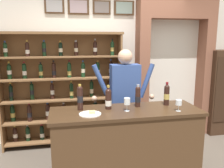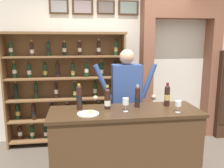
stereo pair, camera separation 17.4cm
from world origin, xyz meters
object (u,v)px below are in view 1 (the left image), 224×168
Objects in this scene: tasting_bottle_prosecco at (167,94)px; cheese_plate at (90,114)px; tasting_bottle_rosso at (108,99)px; side_cabinet at (224,92)px; wine_glass_right at (179,103)px; tasting_bottle_bianco at (138,96)px; tasting_counter at (126,147)px; tasting_bottle_grappa at (80,97)px; wine_shelf at (63,88)px; shopkeeper at (125,93)px; wine_glass_spare at (127,102)px.

tasting_bottle_prosecco is 1.05m from cheese_plate.
tasting_bottle_prosecco reaches higher than tasting_bottle_rosso.
side_cabinet reaches higher than wine_glass_right.
tasting_bottle_bianco is (0.39, 0.02, 0.01)m from tasting_bottle_rosso.
side_cabinet reaches higher than tasting_counter.
tasting_bottle_grappa reaches higher than tasting_bottle_bianco.
wine_glass_right is at bearing -14.06° from tasting_bottle_grappa.
wine_shelf is at bearing 127.18° from tasting_bottle_bianco.
tasting_bottle_rosso is at bearing -5.20° from tasting_bottle_grappa.
shopkeeper is (-2.20, -0.70, 0.23)m from side_cabinet.
tasting_bottle_prosecco is (0.78, 0.02, 0.01)m from tasting_bottle_rosso.
tasting_bottle_rosso is at bearing -178.28° from tasting_bottle_prosecco.
tasting_bottle_rosso reaches higher than cheese_plate.
tasting_bottle_grappa is at bearing 163.07° from wine_glass_spare.
shopkeeper is 12.12× the size of wine_glass_right.
tasting_bottle_rosso is at bearing -176.36° from tasting_bottle_bianco.
tasting_bottle_grappa is at bearing -143.35° from shopkeeper.
tasting_bottle_rosso is 0.33m from cheese_plate.
wine_shelf is at bearing 136.94° from tasting_bottle_prosecco.
tasting_bottle_rosso is (-0.35, -0.55, 0.07)m from shopkeeper.
shopkeeper is 10.36× the size of wine_glass_spare.
wine_glass_right is at bearing -11.39° from wine_glass_spare.
wine_shelf is 1.65m from tasting_counter.
side_cabinet is (3.12, -0.03, -0.20)m from wine_shelf.
shopkeeper is 0.68m from tasting_bottle_prosecco.
wine_shelf reaches higher than side_cabinet.
side_cabinet is 5.65× the size of tasting_bottle_bianco.
tasting_counter is at bearing 164.41° from wine_glass_right.
shopkeeper reaches higher than wine_glass_right.
tasting_bottle_prosecco is at bearing -0.41° from tasting_bottle_grappa.
cheese_plate is (-0.63, -0.21, -0.13)m from tasting_bottle_bianco.
wine_shelf is 1.27m from tasting_bottle_grappa.
side_cabinet is at bearing 34.67° from tasting_bottle_prosecco.
shopkeeper is at bearing 57.45° from tasting_bottle_rosso.
tasting_bottle_grappa is 0.73m from tasting_bottle_bianco.
tasting_bottle_rosso reaches higher than wine_glass_right.
tasting_bottle_bianco is 0.51m from wine_glass_right.
wine_shelf is 1.84m from tasting_bottle_prosecco.
cheese_plate is (0.10, -0.21, -0.15)m from tasting_bottle_grappa.
tasting_bottle_bianco is at bearing 3.64° from tasting_bottle_rosso.
tasting_bottle_grappa is at bearing -157.18° from side_cabinet.
tasting_bottle_rosso is at bearing 162.35° from wine_glass_right.
shopkeeper is 5.65× the size of tasting_bottle_rosso.
side_cabinet is at bearing -0.50° from wine_shelf.
tasting_bottle_prosecco is 0.60m from wine_glass_spare.
tasting_bottle_bianco is 1.13× the size of cheese_plate.
wine_shelf is at bearing 141.39° from shopkeeper.
wine_glass_right is (0.42, -0.28, -0.04)m from tasting_bottle_bianco.
tasting_bottle_prosecco is 1.87× the size of wine_glass_spare.
wine_glass_spare is (-0.18, -0.16, -0.02)m from tasting_bottle_bianco.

